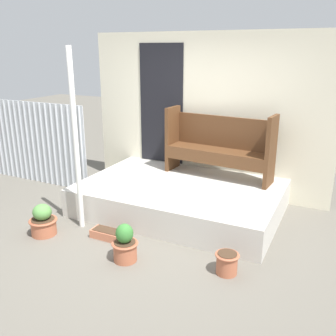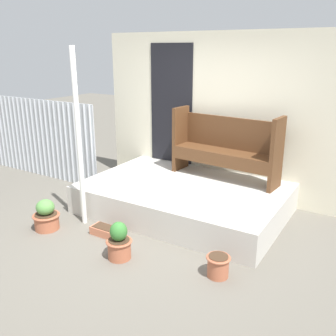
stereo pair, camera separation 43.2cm
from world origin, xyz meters
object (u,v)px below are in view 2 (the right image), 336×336
bench (226,145)px  planter_box_rect (108,231)px  flower_pot_right (218,265)px  flower_pot_middle (119,243)px  flower_pot_left (46,216)px  support_post (79,140)px

bench → planter_box_rect: bearing=-109.8°
flower_pot_right → planter_box_rect: (-1.61, 0.09, -0.08)m
flower_pot_middle → flower_pot_right: bearing=12.9°
flower_pot_middle → planter_box_rect: 0.61m
bench → flower_pot_left: size_ratio=4.05×
bench → planter_box_rect: (-0.84, -1.82, -0.89)m
bench → flower_pot_middle: size_ratio=3.75×
support_post → flower_pot_left: bearing=-126.2°
bench → planter_box_rect: 2.20m
bench → flower_pot_right: bearing=-63.2°
support_post → flower_pot_left: size_ratio=5.62×
support_post → flower_pot_middle: bearing=-25.6°
bench → flower_pot_left: bench is taller
support_post → flower_pot_right: size_ratio=8.91×
flower_pot_middle → flower_pot_right: flower_pot_middle is taller
flower_pot_left → flower_pot_middle: bearing=-3.2°
flower_pot_left → flower_pot_middle: size_ratio=0.93×
flower_pot_right → flower_pot_middle: bearing=-167.1°
planter_box_rect → support_post: bearing=166.3°
bench → planter_box_rect: bench is taller
flower_pot_left → support_post: bearing=53.8°
support_post → flower_pot_right: (2.13, -0.22, -1.05)m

